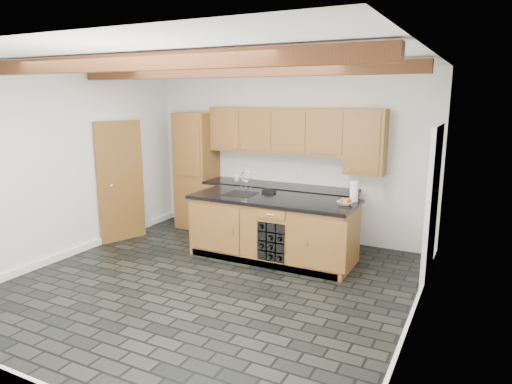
% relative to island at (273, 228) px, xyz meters
% --- Properties ---
extents(ground, '(5.00, 5.00, 0.00)m').
position_rel_island_xyz_m(ground, '(-0.31, -1.28, -0.46)').
color(ground, black).
rests_on(ground, ground).
extents(room_shell, '(5.01, 5.00, 5.00)m').
position_rel_island_xyz_m(room_shell, '(-0.39, -0.75, 1.06)').
color(room_shell, white).
rests_on(room_shell, ground).
extents(back_cabinetry, '(3.65, 0.62, 2.20)m').
position_rel_island_xyz_m(back_cabinetry, '(-0.68, 0.95, 0.52)').
color(back_cabinetry, '#9C5F32').
rests_on(back_cabinetry, ground).
extents(island, '(2.48, 0.96, 0.93)m').
position_rel_island_xyz_m(island, '(0.00, 0.00, 0.00)').
color(island, '#9C5F32').
rests_on(island, ground).
extents(faucet, '(0.45, 0.40, 0.34)m').
position_rel_island_xyz_m(faucet, '(-0.56, 0.05, 0.50)').
color(faucet, black).
rests_on(faucet, island).
extents(kitchen_scale, '(0.21, 0.13, 0.06)m').
position_rel_island_xyz_m(kitchen_scale, '(-0.21, 0.29, 0.49)').
color(kitchen_scale, black).
rests_on(kitchen_scale, island).
extents(fruit_bowl, '(0.24, 0.24, 0.05)m').
position_rel_island_xyz_m(fruit_bowl, '(1.07, 0.04, 0.49)').
color(fruit_bowl, silver).
rests_on(fruit_bowl, island).
extents(fruit_cluster, '(0.16, 0.17, 0.07)m').
position_rel_island_xyz_m(fruit_cluster, '(1.07, 0.04, 0.52)').
color(fruit_cluster, '#B11719').
rests_on(fruit_cluster, fruit_bowl).
extents(paper_towel, '(0.11, 0.11, 0.29)m').
position_rel_island_xyz_m(paper_towel, '(1.11, 0.31, 0.61)').
color(paper_towel, white).
rests_on(paper_towel, island).
extents(mug, '(0.13, 0.13, 0.10)m').
position_rel_island_xyz_m(mug, '(-1.12, 0.91, 0.52)').
color(mug, white).
rests_on(mug, back_cabinetry).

